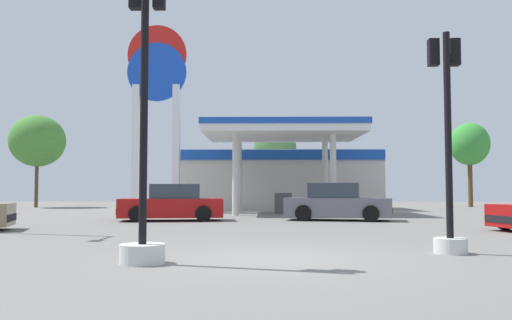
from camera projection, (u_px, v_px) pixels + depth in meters
ground_plane at (273, 258)px, 10.04m from camera, size 90.00×90.00×0.00m
gas_station at (280, 177)px, 34.16m from camera, size 12.46×13.57×4.74m
station_pole_sign at (157, 95)px, 30.56m from camera, size 3.44×0.56×10.89m
car_1 at (172, 204)px, 21.86m from camera, size 4.46×2.40×1.52m
car_3 at (337, 203)px, 22.10m from camera, size 4.65×2.66×1.57m
traffic_signal_0 at (448, 168)px, 10.86m from camera, size 0.67×0.69×4.59m
traffic_signal_1 at (144, 168)px, 9.39m from camera, size 0.80×0.80×5.30m
tree_0 at (37, 141)px, 37.91m from camera, size 3.93×3.93×6.66m
tree_1 at (275, 148)px, 40.09m from camera, size 3.23×3.23×6.11m
tree_2 at (469, 144)px, 38.77m from camera, size 2.88×2.88×6.21m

